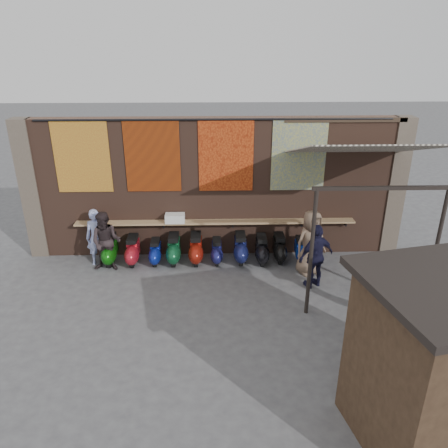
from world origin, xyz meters
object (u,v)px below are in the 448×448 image
shelf_box (175,218)px  scooter_stool_5 (217,251)px  scooter_stool_1 (133,250)px  scooter_stool_9 (301,250)px  scooter_stool_0 (110,250)px  scooter_stool_3 (174,249)px  shopper_tan (310,242)px  shopper_navy (316,256)px  scooter_stool_2 (155,252)px  scooter_stool_7 (262,250)px  shopper_grey (390,289)px  diner_right (106,242)px  scooter_stool_8 (279,248)px  diner_left (97,237)px  scooter_stool_6 (240,248)px  scooter_stool_4 (196,249)px

shelf_box → scooter_stool_5: shelf_box is taller
scooter_stool_1 → scooter_stool_9: (4.81, -0.01, -0.05)m
scooter_stool_0 → scooter_stool_3: size_ratio=1.00×
shopper_tan → scooter_stool_0: bearing=149.2°
shopper_tan → shopper_navy: bearing=-113.6°
scooter_stool_2 → scooter_stool_3: (0.53, 0.03, 0.06)m
shelf_box → shopper_navy: 4.08m
scooter_stool_5 → shopper_tan: size_ratio=0.39×
scooter_stool_0 → scooter_stool_2: (1.29, -0.05, -0.06)m
scooter_stool_1 → shopper_tan: bearing=-8.0°
scooter_stool_3 → shelf_box: bearing=81.2°
scooter_stool_7 → shopper_grey: (2.53, -2.93, 0.46)m
scooter_stool_3 → diner_right: size_ratio=0.50×
scooter_stool_7 → scooter_stool_8: size_ratio=1.00×
diner_left → shopper_grey: shopper_grey is taller
shopper_tan → scooter_stool_2: bearing=147.7°
scooter_stool_2 → scooter_stool_6: bearing=0.9°
scooter_stool_5 → shopper_grey: bearing=-37.7°
shopper_navy → shopper_grey: 2.05m
scooter_stool_4 → diner_right: 2.49m
scooter_stool_0 → scooter_stool_3: bearing=-0.7°
scooter_stool_3 → diner_right: bearing=-167.9°
scooter_stool_2 → scooter_stool_6: 2.43m
shopper_grey → scooter_stool_5: bearing=-1.0°
scooter_stool_3 → shopper_grey: (5.04, -2.98, 0.44)m
scooter_stool_1 → scooter_stool_8: (4.20, 0.06, -0.01)m
scooter_stool_5 → shopper_grey: (3.82, -2.95, 0.50)m
scooter_stool_1 → scooter_stool_5: scooter_stool_1 is taller
scooter_stool_1 → scooter_stool_4: scooter_stool_4 is taller
scooter_stool_1 → shopper_tan: shopper_tan is taller
scooter_stool_2 → scooter_stool_7: size_ratio=0.89×
scooter_stool_0 → scooter_stool_4: 2.44m
scooter_stool_2 → diner_left: diner_left is taller
shelf_box → scooter_stool_9: bearing=-5.2°
scooter_stool_8 → scooter_stool_6: bearing=-178.2°
scooter_stool_3 → scooter_stool_9: (3.64, -0.03, -0.06)m
scooter_stool_0 → scooter_stool_8: 4.84m
shopper_tan → diner_right: bearing=153.3°
scooter_stool_7 → diner_right: (-4.30, -0.34, 0.47)m
scooter_stool_0 → scooter_stool_9: scooter_stool_0 is taller
shelf_box → scooter_stool_6: size_ratio=0.64×
scooter_stool_2 → scooter_stool_8: (3.56, 0.07, 0.04)m
scooter_stool_6 → scooter_stool_7: (0.60, -0.05, -0.02)m
scooter_stool_4 → scooter_stool_5: scooter_stool_4 is taller
scooter_stool_2 → shopper_grey: size_ratio=0.43×
scooter_stool_9 → shopper_tan: shopper_tan is taller
scooter_stool_2 → scooter_stool_3: scooter_stool_3 is taller
diner_left → shopper_navy: 6.03m
scooter_stool_3 → diner_left: diner_left is taller
scooter_stool_4 → scooter_stool_9: size_ratio=1.19×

